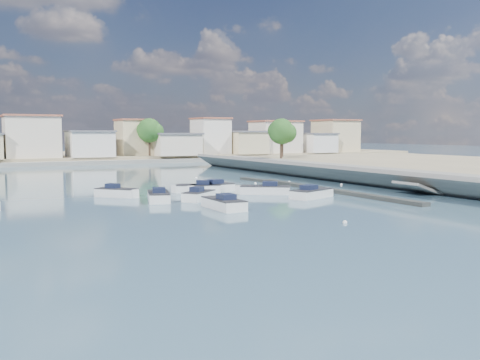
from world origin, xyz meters
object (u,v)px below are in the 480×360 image
Objects in this scene: motorboat_h at (313,194)px; motorboat_g at (118,193)px; motorboat_a at (222,204)px; motorboat_b at (200,196)px; motorboat_d at (209,188)px; motorboat_f at (196,189)px; motorboat_c at (263,190)px; motorboat_e at (158,197)px.

motorboat_g is at bearing 150.64° from motorboat_h.
motorboat_a and motorboat_h have the same top height.
motorboat_d is (3.61, 5.83, -0.00)m from motorboat_b.
motorboat_d is at bearing 70.49° from motorboat_a.
motorboat_f and motorboat_h have the same top height.
motorboat_a is at bearing -102.83° from motorboat_f.
motorboat_a is 1.00× the size of motorboat_h.
motorboat_c and motorboat_d have the same top height.
motorboat_b is at bearing -121.76° from motorboat_d.
motorboat_h is (10.38, -3.38, 0.00)m from motorboat_b.
motorboat_c is 1.31× the size of motorboat_g.
motorboat_b and motorboat_h have the same top height.
motorboat_b and motorboat_g have the same top height.
motorboat_c is 1.03× the size of motorboat_f.
motorboat_b is at bearing 84.35° from motorboat_a.
motorboat_d is at bearing 58.24° from motorboat_b.
motorboat_d is at bearing -7.17° from motorboat_f.
motorboat_b is 0.72× the size of motorboat_d.
motorboat_b is 6.85m from motorboat_d.
motorboat_g is (-2.47, 4.68, 0.00)m from motorboat_e.
motorboat_e and motorboat_g have the same top height.
motorboat_b and motorboat_d have the same top height.
motorboat_g is (-9.69, 0.06, 0.00)m from motorboat_d.
motorboat_a is 1.04× the size of motorboat_e.
motorboat_c is at bearing -38.34° from motorboat_f.
motorboat_g is 18.88m from motorboat_h.
motorboat_f is (2.15, 6.01, 0.00)m from motorboat_b.
motorboat_c is at bearing -45.85° from motorboat_d.
motorboat_f is 8.23m from motorboat_g.
motorboat_e is (-11.27, -0.44, -0.00)m from motorboat_c.
motorboat_a and motorboat_f have the same top height.
motorboat_d and motorboat_h have the same top height.
motorboat_e is 1.31× the size of motorboat_g.
motorboat_g is (-5.48, 11.92, 0.00)m from motorboat_a.
motorboat_e is at bearing -147.32° from motorboat_d.
motorboat_d and motorboat_g have the same top height.
motorboat_e is (-3.01, 7.24, -0.00)m from motorboat_a.
motorboat_g is at bearing -179.12° from motorboat_f.
motorboat_e is at bearing -140.10° from motorboat_f.
motorboat_a is 0.99× the size of motorboat_d.
motorboat_e is 0.96× the size of motorboat_h.
motorboat_a is at bearing -95.65° from motorboat_b.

